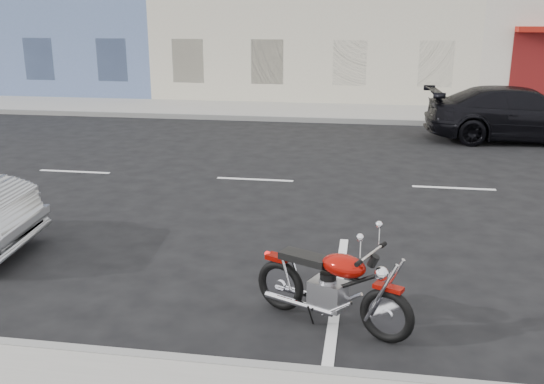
{
  "coord_description": "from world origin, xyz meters",
  "views": [
    {
      "loc": [
        0.3,
        -11.91,
        3.32
      ],
      "look_at": [
        -1.07,
        -3.5,
        0.8
      ],
      "focal_mm": 40.0,
      "sensor_mm": 36.0,
      "label": 1
    }
  ],
  "objects": [
    {
      "name": "motorcycle",
      "position": [
        0.59,
        -6.13,
        0.44
      ],
      "size": [
        1.79,
        0.95,
        0.96
      ],
      "rotation": [
        0.0,
        0.0,
        -0.43
      ],
      "color": "black",
      "rests_on": "ground"
    },
    {
      "name": "curb_far",
      "position": [
        -5.0,
        7.0,
        0.08
      ],
      "size": [
        80.0,
        0.12,
        0.16
      ],
      "primitive_type": "cube",
      "color": "gray",
      "rests_on": "ground"
    },
    {
      "name": "ground",
      "position": [
        0.0,
        0.0,
        0.0
      ],
      "size": [
        120.0,
        120.0,
        0.0
      ],
      "primitive_type": "plane",
      "color": "black",
      "rests_on": "ground"
    },
    {
      "name": "car_far",
      "position": [
        4.27,
        5.07,
        0.72
      ],
      "size": [
        5.09,
        2.34,
        1.44
      ],
      "primitive_type": "imported",
      "rotation": [
        0.0,
        0.0,
        1.64
      ],
      "color": "black",
      "rests_on": "ground"
    },
    {
      "name": "sidewalk_far",
      "position": [
        -5.0,
        8.7,
        0.07
      ],
      "size": [
        80.0,
        3.4,
        0.15
      ],
      "primitive_type": "cube",
      "color": "gray",
      "rests_on": "ground"
    }
  ]
}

